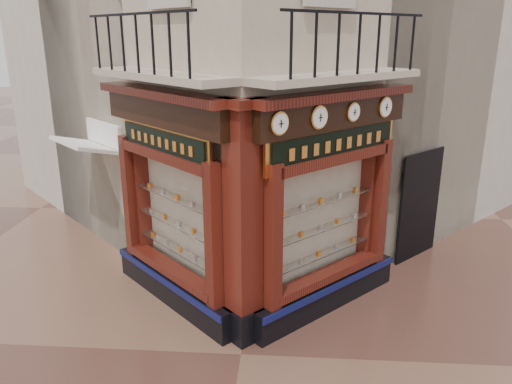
# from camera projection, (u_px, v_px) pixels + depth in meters

# --- Properties ---
(ground) EXTENTS (80.00, 80.00, 0.00)m
(ground) POSITION_uv_depth(u_px,v_px,m) (241.00, 354.00, 7.91)
(ground) COLOR #4F2E24
(ground) RESTS_ON ground
(neighbour_left) EXTENTS (11.31, 11.31, 11.00)m
(neighbour_left) POSITION_uv_depth(u_px,v_px,m) (185.00, 11.00, 14.62)
(neighbour_left) COLOR beige
(neighbour_left) RESTS_ON ground
(neighbour_right) EXTENTS (11.31, 11.31, 11.00)m
(neighbour_right) POSITION_uv_depth(u_px,v_px,m) (355.00, 10.00, 14.28)
(neighbour_right) COLOR beige
(neighbour_right) RESTS_ON ground
(shopfront_left) EXTENTS (2.86, 2.86, 3.98)m
(shopfront_left) POSITION_uv_depth(u_px,v_px,m) (170.00, 203.00, 8.90)
(shopfront_left) COLOR black
(shopfront_left) RESTS_ON ground
(shopfront_right) EXTENTS (2.86, 2.86, 3.98)m
(shopfront_right) POSITION_uv_depth(u_px,v_px,m) (329.00, 206.00, 8.71)
(shopfront_right) COLOR black
(shopfront_right) RESTS_ON ground
(corner_pilaster) EXTENTS (0.85, 0.85, 3.98)m
(corner_pilaster) POSITION_uv_depth(u_px,v_px,m) (243.00, 229.00, 7.80)
(corner_pilaster) COLOR black
(corner_pilaster) RESTS_ON ground
(balcony) EXTENTS (5.94, 2.97, 1.03)m
(balcony) POSITION_uv_depth(u_px,v_px,m) (248.00, 75.00, 8.05)
(balcony) COLOR #C3B298
(balcony) RESTS_ON ground
(clock_a) EXTENTS (0.28, 0.28, 0.35)m
(clock_a) POSITION_uv_depth(u_px,v_px,m) (279.00, 123.00, 7.20)
(clock_a) COLOR #C58D41
(clock_a) RESTS_ON ground
(clock_b) EXTENTS (0.30, 0.30, 0.37)m
(clock_b) POSITION_uv_depth(u_px,v_px,m) (319.00, 117.00, 7.73)
(clock_b) COLOR #C58D41
(clock_b) RESTS_ON ground
(clock_c) EXTENTS (0.26, 0.26, 0.32)m
(clock_c) POSITION_uv_depth(u_px,v_px,m) (353.00, 112.00, 8.25)
(clock_c) COLOR #C58D41
(clock_c) RESTS_ON ground
(clock_d) EXTENTS (0.29, 0.29, 0.37)m
(clock_d) POSITION_uv_depth(u_px,v_px,m) (385.00, 107.00, 8.81)
(clock_d) COLOR #C58D41
(clock_d) RESTS_ON ground
(awning) EXTENTS (1.79, 1.79, 0.31)m
(awning) POSITION_uv_depth(u_px,v_px,m) (96.00, 255.00, 11.49)
(awning) COLOR white
(awning) RESTS_ON ground
(signboard_left) EXTENTS (1.97, 1.97, 0.53)m
(signboard_left) POSITION_uv_depth(u_px,v_px,m) (163.00, 142.00, 8.51)
(signboard_left) COLOR #ED9C45
(signboard_left) RESTS_ON ground
(signboard_right) EXTENTS (2.28, 2.28, 0.61)m
(signboard_right) POSITION_uv_depth(u_px,v_px,m) (336.00, 144.00, 8.31)
(signboard_right) COLOR #ED9C45
(signboard_right) RESTS_ON ground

